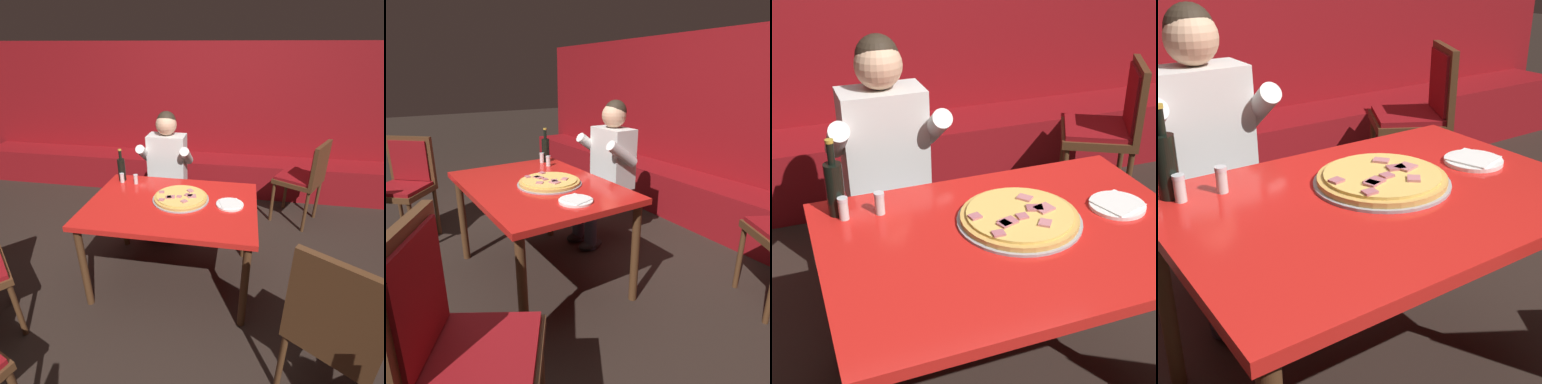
# 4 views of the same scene
# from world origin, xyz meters

# --- Properties ---
(ground_plane) EXTENTS (24.00, 24.00, 0.00)m
(ground_plane) POSITION_xyz_m (0.00, 0.00, 0.00)
(ground_plane) COLOR black
(booth_wall_panel) EXTENTS (6.80, 0.16, 1.90)m
(booth_wall_panel) POSITION_xyz_m (0.00, 2.18, 0.95)
(booth_wall_panel) COLOR maroon
(booth_wall_panel) RESTS_ON ground_plane
(booth_bench) EXTENTS (6.46, 0.48, 0.46)m
(booth_bench) POSITION_xyz_m (0.00, 1.86, 0.23)
(booth_bench) COLOR maroon
(booth_bench) RESTS_ON ground_plane
(main_dining_table) EXTENTS (1.31, 0.93, 0.75)m
(main_dining_table) POSITION_xyz_m (0.00, 0.00, 0.67)
(main_dining_table) COLOR #4C2D19
(main_dining_table) RESTS_ON ground_plane
(pizza) EXTENTS (0.45, 0.45, 0.05)m
(pizza) POSITION_xyz_m (0.06, 0.06, 0.77)
(pizza) COLOR #9E9EA3
(pizza) RESTS_ON main_dining_table
(plate_white_paper) EXTENTS (0.21, 0.21, 0.02)m
(plate_white_paper) POSITION_xyz_m (0.45, 0.03, 0.76)
(plate_white_paper) COLOR white
(plate_white_paper) RESTS_ON main_dining_table
(beer_bottle) EXTENTS (0.07, 0.07, 0.29)m
(beer_bottle) POSITION_xyz_m (-0.54, 0.35, 0.86)
(beer_bottle) COLOR black
(beer_bottle) RESTS_ON main_dining_table
(shaker_parmesan) EXTENTS (0.04, 0.04, 0.09)m
(shaker_parmesan) POSITION_xyz_m (-0.52, 0.30, 0.79)
(shaker_parmesan) COLOR silver
(shaker_parmesan) RESTS_ON main_dining_table
(shaker_red_pepper_flakes) EXTENTS (0.04, 0.04, 0.09)m
(shaker_red_pepper_flakes) POSITION_xyz_m (-0.39, 0.29, 0.79)
(shaker_red_pepper_flakes) COLOR silver
(shaker_red_pepper_flakes) RESTS_ON main_dining_table
(diner_seated_blue_shirt) EXTENTS (0.53, 0.53, 1.27)m
(diner_seated_blue_shirt) POSITION_xyz_m (-0.25, 0.78, 0.71)
(diner_seated_blue_shirt) COLOR black
(diner_seated_blue_shirt) RESTS_ON ground_plane
(dining_chair_near_left) EXTENTS (0.60, 0.60, 0.95)m
(dining_chair_near_left) POSITION_xyz_m (1.22, 1.17, 0.58)
(dining_chair_near_left) COLOR #4C2D19
(dining_chair_near_left) RESTS_ON ground_plane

